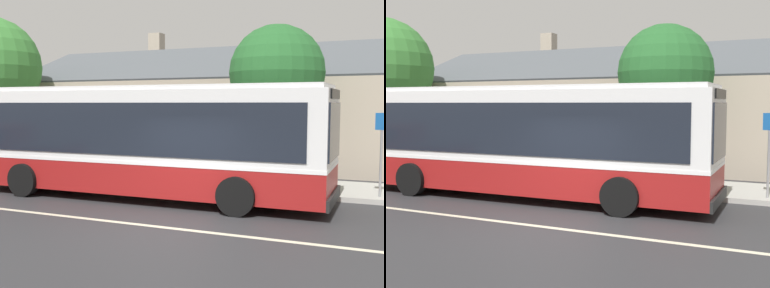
# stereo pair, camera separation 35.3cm
# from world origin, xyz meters

# --- Properties ---
(ground_plane) EXTENTS (300.00, 300.00, 0.00)m
(ground_plane) POSITION_xyz_m (0.00, 0.00, 0.00)
(ground_plane) COLOR #2D2D30
(sidewalk_far) EXTENTS (60.00, 3.00, 0.15)m
(sidewalk_far) POSITION_xyz_m (0.00, 6.00, 0.07)
(sidewalk_far) COLOR #ADAAA3
(sidewalk_far) RESTS_ON ground
(lane_divider_stripe) EXTENTS (60.00, 0.16, 0.01)m
(lane_divider_stripe) POSITION_xyz_m (0.00, 0.00, 0.00)
(lane_divider_stripe) COLOR beige
(lane_divider_stripe) RESTS_ON ground
(community_building) EXTENTS (22.67, 9.98, 6.71)m
(community_building) POSITION_xyz_m (-1.76, 13.77, 2.03)
(community_building) COLOR tan
(community_building) RESTS_ON ground
(transit_bus) EXTENTS (11.59, 2.88, 3.30)m
(transit_bus) POSITION_xyz_m (-2.37, 2.90, 1.77)
(transit_bus) COLOR maroon
(transit_bus) RESTS_ON ground
(bench_down_street) EXTENTS (1.80, 0.51, 0.94)m
(bench_down_street) POSITION_xyz_m (-7.05, 5.27, 0.58)
(bench_down_street) COLOR #4C4C4C
(bench_down_street) RESTS_ON sidewalk_far
(street_tree_primary) EXTENTS (3.32, 3.32, 5.53)m
(street_tree_primary) POSITION_xyz_m (0.89, 7.04, 3.84)
(street_tree_primary) COLOR #4C3828
(street_tree_primary) RESTS_ON ground
(bus_stop_sign) EXTENTS (0.36, 0.07, 2.40)m
(bus_stop_sign) POSITION_xyz_m (4.41, 4.99, 1.64)
(bus_stop_sign) COLOR gray
(bus_stop_sign) RESTS_ON sidewalk_far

